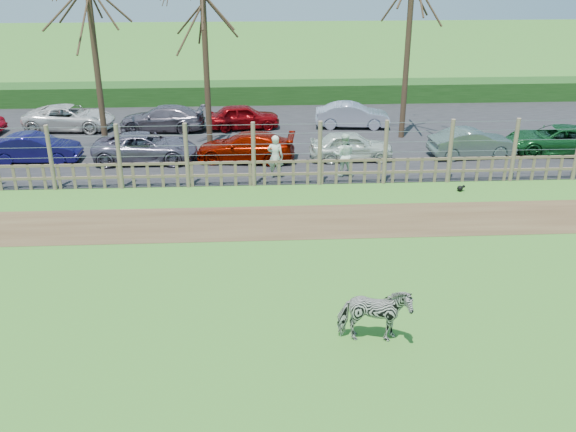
{
  "coord_description": "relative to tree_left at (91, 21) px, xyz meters",
  "views": [
    {
      "loc": [
        0.05,
        -15.02,
        8.76
      ],
      "look_at": [
        1.0,
        2.5,
        1.1
      ],
      "focal_mm": 40.0,
      "sensor_mm": 36.0,
      "label": 1
    }
  ],
  "objects": [
    {
      "name": "tree_mid",
      "position": [
        4.5,
        1.0,
        -0.75
      ],
      "size": [
        4.8,
        4.8,
        6.83
      ],
      "color": "#3D2B1E",
      "rests_on": "ground"
    },
    {
      "name": "crow",
      "position": [
        14.21,
        -5.5,
        -5.5
      ],
      "size": [
        0.29,
        0.22,
        0.24
      ],
      "color": "black",
      "rests_on": "ground"
    },
    {
      "name": "car_9",
      "position": [
        2.08,
        3.27,
        -4.98
      ],
      "size": [
        4.28,
        2.09,
        1.2
      ],
      "primitive_type": "imported",
      "rotation": [
        0.0,
        0.0,
        4.61
      ],
      "color": "#625865",
      "rests_on": "asphalt"
    },
    {
      "name": "car_6",
      "position": [
        19.7,
        -1.25,
        -4.98
      ],
      "size": [
        4.49,
        2.4,
        1.2
      ],
      "primitive_type": "imported",
      "rotation": [
        0.0,
        0.0,
        4.62
      ],
      "color": "#165524",
      "rests_on": "asphalt"
    },
    {
      "name": "dirt_strip",
      "position": [
        6.5,
        -8.0,
        -5.61
      ],
      "size": [
        34.0,
        2.8,
        0.01
      ],
      "primitive_type": "cube",
      "color": "brown",
      "rests_on": "ground"
    },
    {
      "name": "zebra",
      "position": [
        9.23,
        -14.96,
        -4.9
      ],
      "size": [
        1.74,
        0.9,
        1.42
      ],
      "primitive_type": "imported",
      "rotation": [
        0.0,
        0.0,
        1.49
      ],
      "color": "gray",
      "rests_on": "ground"
    },
    {
      "name": "car_11",
      "position": [
        11.42,
        3.34,
        -4.98
      ],
      "size": [
        3.74,
        1.6,
        1.2
      ],
      "primitive_type": "imported",
      "rotation": [
        0.0,
        0.0,
        1.48
      ],
      "color": "#AEB0C6",
      "rests_on": "asphalt"
    },
    {
      "name": "car_3",
      "position": [
        6.16,
        -1.58,
        -4.98
      ],
      "size": [
        4.32,
        2.2,
        1.2
      ],
      "primitive_type": "imported",
      "rotation": [
        0.0,
        0.0,
        4.58
      ],
      "color": "#840D00",
      "rests_on": "asphalt"
    },
    {
      "name": "fence",
      "position": [
        6.5,
        -4.5,
        -4.81
      ],
      "size": [
        30.16,
        0.16,
        2.5
      ],
      "color": "brown",
      "rests_on": "ground"
    },
    {
      "name": "car_10",
      "position": [
        6.03,
        3.39,
        -4.98
      ],
      "size": [
        3.66,
        1.82,
        1.2
      ],
      "primitive_type": "imported",
      "rotation": [
        0.0,
        0.0,
        1.69
      ],
      "color": "maroon",
      "rests_on": "asphalt"
    },
    {
      "name": "car_2",
      "position": [
        1.96,
        -1.41,
        -4.98
      ],
      "size": [
        4.33,
        2.01,
        1.2
      ],
      "primitive_type": "imported",
      "rotation": [
        0.0,
        0.0,
        1.57
      ],
      "color": "slate",
      "rests_on": "asphalt"
    },
    {
      "name": "hedge",
      "position": [
        6.5,
        9.0,
        -5.07
      ],
      "size": [
        46.0,
        2.0,
        1.1
      ],
      "primitive_type": "cube",
      "color": "#1E4716",
      "rests_on": "ground"
    },
    {
      "name": "car_4",
      "position": [
        10.64,
        -1.65,
        -4.98
      ],
      "size": [
        3.54,
        1.45,
        1.2
      ],
      "primitive_type": "imported",
      "rotation": [
        0.0,
        0.0,
        1.58
      ],
      "color": "silver",
      "rests_on": "asphalt"
    },
    {
      "name": "visitor_a",
      "position": [
        7.34,
        -3.74,
        -4.71
      ],
      "size": [
        0.71,
        0.56,
        1.72
      ],
      "primitive_type": "imported",
      "rotation": [
        0.0,
        0.0,
        2.88
      ],
      "color": "silver",
      "rests_on": "asphalt"
    },
    {
      "name": "tree_right",
      "position": [
        13.5,
        1.5,
        -0.37
      ],
      "size": [
        4.8,
        4.8,
        7.35
      ],
      "color": "#3D2B1E",
      "rests_on": "ground"
    },
    {
      "name": "tree_left",
      "position": [
        0.0,
        0.0,
        0.0
      ],
      "size": [
        4.8,
        4.8,
        7.88
      ],
      "color": "#3D2B1E",
      "rests_on": "ground"
    },
    {
      "name": "ground",
      "position": [
        6.5,
        -12.5,
        -5.62
      ],
      "size": [
        120.0,
        120.0,
        0.0
      ],
      "primitive_type": "plane",
      "color": "#63A33E",
      "rests_on": "ground"
    },
    {
      "name": "visitor_b",
      "position": [
        10.04,
        -3.68,
        -4.71
      ],
      "size": [
        0.91,
        0.75,
        1.72
      ],
      "primitive_type": "imported",
      "rotation": [
        0.0,
        0.0,
        3.02
      ],
      "color": "silver",
      "rests_on": "asphalt"
    },
    {
      "name": "car_1",
      "position": [
        -2.61,
        -1.3,
        -4.98
      ],
      "size": [
        3.64,
        1.27,
        1.2
      ],
      "primitive_type": "imported",
      "rotation": [
        0.0,
        0.0,
        1.57
      ],
      "color": "#110E4A",
      "rests_on": "asphalt"
    },
    {
      "name": "car_5",
      "position": [
        15.87,
        -1.55,
        -4.98
      ],
      "size": [
        3.75,
        1.61,
        1.2
      ],
      "primitive_type": "imported",
      "rotation": [
        0.0,
        0.0,
        1.67
      ],
      "color": "slate",
      "rests_on": "asphalt"
    },
    {
      "name": "asphalt",
      "position": [
        6.5,
        2.0,
        -5.6
      ],
      "size": [
        44.0,
        13.0,
        0.04
      ],
      "primitive_type": "cube",
      "color": "#232326",
      "rests_on": "ground"
    },
    {
      "name": "car_8",
      "position": [
        -2.47,
        3.66,
        -4.98
      ],
      "size": [
        4.43,
        2.26,
        1.2
      ],
      "primitive_type": "imported",
      "rotation": [
        0.0,
        0.0,
        1.51
      ],
      "color": "silver",
      "rests_on": "asphalt"
    }
  ]
}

